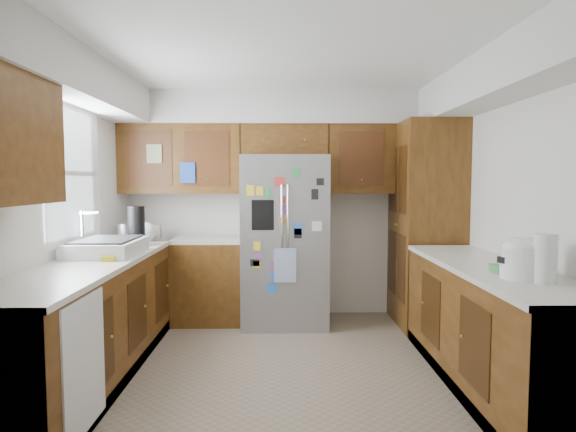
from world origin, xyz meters
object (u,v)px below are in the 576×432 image
object	(u,v)px
pantry	(426,224)
rice_cooker	(525,257)
fridge	(285,240)
paper_towel	(545,259)

from	to	relation	value
pantry	rice_cooker	xyz separation A→B (m)	(-0.00, -2.09, -0.02)
fridge	paper_towel	size ratio (longest dim) A/B	6.04
fridge	rice_cooker	xyz separation A→B (m)	(1.50, -2.14, 0.16)
pantry	rice_cooker	distance (m)	2.09
pantry	paper_towel	distance (m)	2.23
pantry	paper_towel	xyz separation A→B (m)	(0.05, -2.23, -0.01)
fridge	paper_towel	bearing A→B (deg)	-55.93
pantry	fridge	world-z (taller)	pantry
pantry	paper_towel	size ratio (longest dim) A/B	7.21
rice_cooker	pantry	bearing A→B (deg)	89.99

